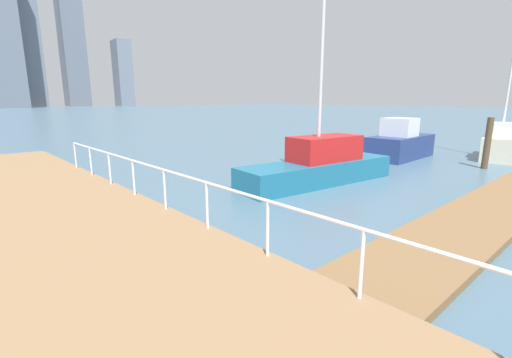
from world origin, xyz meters
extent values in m
plane|color=slate|center=(0.00, 20.00, 0.00)|extent=(300.00, 300.00, 0.00)
cube|color=olive|center=(3.44, 10.16, 0.09)|extent=(13.88, 2.00, 0.18)
cylinder|color=white|center=(-3.15, 9.90, 0.93)|extent=(0.06, 0.06, 1.05)
cylinder|color=white|center=(-3.15, 11.82, 0.93)|extent=(0.06, 0.06, 1.05)
cylinder|color=white|center=(-3.15, 13.74, 0.93)|extent=(0.06, 0.06, 1.05)
cylinder|color=white|center=(-3.15, 15.66, 0.93)|extent=(0.06, 0.06, 1.05)
cylinder|color=white|center=(-3.15, 17.58, 0.93)|extent=(0.06, 0.06, 1.05)
cylinder|color=white|center=(-3.15, 19.51, 0.93)|extent=(0.06, 0.06, 1.05)
cylinder|color=white|center=(-3.15, 21.43, 0.93)|extent=(0.06, 0.06, 1.05)
cylinder|color=white|center=(-3.15, 23.35, 0.93)|extent=(0.06, 0.06, 1.05)
cylinder|color=white|center=(-3.15, 9.90, 1.45)|extent=(0.06, 26.89, 0.06)
cylinder|color=brown|center=(11.71, 12.43, 1.20)|extent=(0.28, 0.28, 2.40)
cube|color=navy|center=(11.78, 16.62, 0.62)|extent=(4.71, 2.15, 1.25)
cube|color=white|center=(11.44, 16.61, 1.73)|extent=(1.56, 1.63, 0.97)
cube|color=#1E6B8C|center=(3.51, 15.90, 0.43)|extent=(6.99, 2.50, 0.86)
cube|color=red|center=(3.86, 15.86, 1.34)|extent=(3.06, 1.71, 0.96)
cylinder|color=silver|center=(3.51, 15.90, 5.01)|extent=(0.12, 0.12, 8.29)
cube|color=beige|center=(15.55, 12.82, 0.63)|extent=(4.41, 2.41, 1.26)
cube|color=white|center=(15.09, 12.72, 1.63)|extent=(2.02, 1.60, 0.74)
cube|color=slate|center=(24.53, 179.10, 29.09)|extent=(11.74, 11.77, 58.17)
cube|color=slate|center=(43.51, 184.18, 28.88)|extent=(9.75, 12.25, 57.76)
cube|color=slate|center=(61.08, 174.06, 14.55)|extent=(7.17, 10.30, 29.10)
camera|label=1|loc=(-7.38, 7.47, 3.22)|focal=24.89mm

